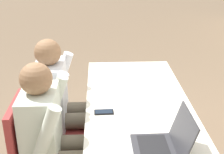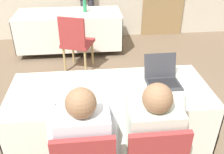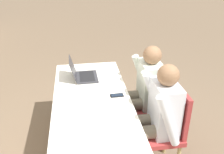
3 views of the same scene
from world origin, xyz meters
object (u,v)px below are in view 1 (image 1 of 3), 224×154
Objects in this scene: cell_phone at (104,112)px; laptop at (163,145)px; chair_near_left at (50,118)px; person_checkered_shirt at (62,101)px; person_white_shirt at (54,135)px.

laptop is at bearing 33.94° from cell_phone.
chair_near_left is at bearing -126.00° from cell_phone.
cell_phone is at bearing -145.11° from laptop.
chair_near_left is 0.78× the size of person_checkered_shirt.
person_white_shirt is (-0.27, -0.66, -0.10)m from laptop.
laptop is at bearing -134.77° from chair_near_left.
person_checkered_shirt is (-0.76, -0.66, -0.10)m from laptop.
person_white_shirt is (0.19, -0.33, -0.06)m from cell_phone.
person_checkered_shirt is at bearing -90.00° from chair_near_left.
laptop is 2.33× the size of cell_phone.
person_white_shirt reaches higher than laptop.
cell_phone is at bearing -132.01° from person_checkered_shirt.
person_white_shirt is at bearing -180.00° from person_checkered_shirt.
laptop is at bearing -138.97° from person_checkered_shirt.
person_checkered_shirt reaches higher than laptop.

